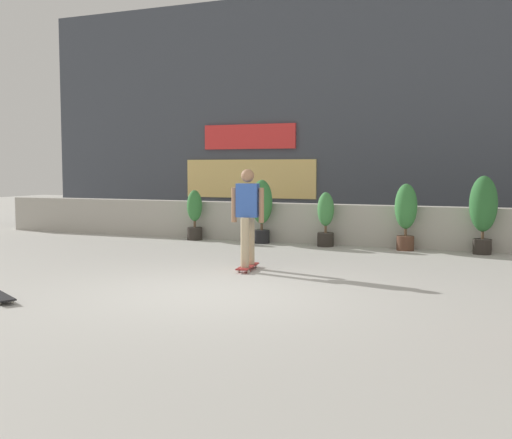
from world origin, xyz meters
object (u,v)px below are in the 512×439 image
potted_plant_1 (262,207)px  potted_plant_2 (326,218)px  potted_plant_4 (483,208)px  potted_plant_3 (406,212)px  skater_far_left (248,214)px  potted_plant_0 (195,214)px

potted_plant_1 → potted_plant_2: 1.52m
potted_plant_2 → potted_plant_4: (3.23, 0.00, 0.29)m
potted_plant_2 → potted_plant_3: (1.72, 0.00, 0.17)m
potted_plant_4 → potted_plant_1: bearing=180.0°
skater_far_left → potted_plant_3: bearing=60.6°
potted_plant_2 → skater_far_left: size_ratio=0.70×
potted_plant_1 → potted_plant_3: potted_plant_1 is taller
potted_plant_3 → skater_far_left: bearing=-119.4°
potted_plant_3 → skater_far_left: (-2.03, -3.60, 0.15)m
potted_plant_4 → potted_plant_2: bearing=180.0°
potted_plant_1 → potted_plant_2: (1.51, 0.00, -0.21)m
potted_plant_3 → potted_plant_4: bearing=0.0°
potted_plant_1 → potted_plant_4: potted_plant_4 is taller
potted_plant_0 → potted_plant_3: (4.95, -0.00, 0.17)m
potted_plant_1 → skater_far_left: size_ratio=0.85×
potted_plant_0 → potted_plant_1: size_ratio=0.82×
potted_plant_0 → skater_far_left: bearing=-50.9°
potted_plant_0 → potted_plant_3: size_ratio=0.85×
potted_plant_0 → potted_plant_2: same height
potted_plant_0 → potted_plant_1: potted_plant_1 is taller
potted_plant_1 → potted_plant_3: bearing=0.0°
potted_plant_2 → potted_plant_4: bearing=0.0°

